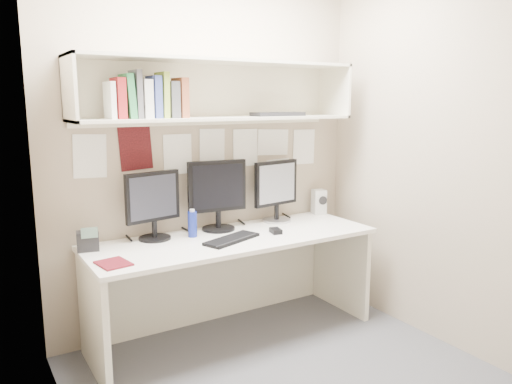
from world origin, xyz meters
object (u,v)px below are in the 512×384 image
speaker (319,202)px  maroon_notebook (113,263)px  monitor_right (276,189)px  monitor_left (153,203)px  monitor_center (217,193)px  desk_phone (88,241)px  desk (234,286)px  keyboard (232,239)px

speaker → maroon_notebook: 1.86m
monitor_right → speaker: bearing=-4.9°
monitor_left → monitor_center: size_ratio=0.91×
desk_phone → monitor_center: bearing=12.9°
desk → maroon_notebook: maroon_notebook is taller
speaker → maroon_notebook: bearing=-151.8°
desk_phone → desk: bearing=-0.5°
keyboard → desk_phone: (-0.87, 0.28, 0.05)m
maroon_notebook → monitor_right: bearing=6.9°
keyboard → monitor_right: bearing=8.4°
desk → maroon_notebook: bearing=-169.0°
monitor_left → maroon_notebook: bearing=-145.0°
monitor_right → monitor_left: bearing=171.7°
monitor_left → keyboard: size_ratio=1.10×
monitor_left → monitor_center: 0.48m
monitor_left → desk: bearing=-34.5°
monitor_left → keyboard: (0.42, -0.31, -0.24)m
monitor_right → monitor_center: bearing=171.7°
keyboard → desk_phone: 0.91m
keyboard → desk_phone: bearing=141.5°
monitor_right → desk_phone: monitor_right is taller
desk → monitor_right: bearing=23.7°
monitor_center → keyboard: (-0.06, -0.31, -0.26)m
monitor_right → maroon_notebook: bearing=-172.5°
desk → desk_phone: (-0.93, 0.19, 0.43)m
monitor_left → keyboard: 0.58m
keyboard → speaker: bearing=-2.0°
desk_phone → monitor_left: bearing=15.2°
maroon_notebook → monitor_center: bearing=15.2°
monitor_right → maroon_notebook: 1.45m
keyboard → maroon_notebook: keyboard is taller
monitor_center → desk: bearing=-82.0°
desk → keyboard: size_ratio=4.79×
desk → monitor_left: monitor_left is taller
monitor_left → desk_phone: monitor_left is taller
monitor_left → speaker: monitor_left is taller
monitor_center → desk_phone: monitor_center is taller
monitor_center → speaker: 0.96m
desk → desk_phone: bearing=168.7°
desk → monitor_center: 0.67m
desk → monitor_right: 0.82m
maroon_notebook → desk_phone: (-0.06, 0.36, 0.06)m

